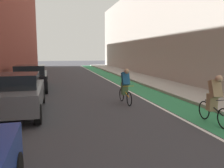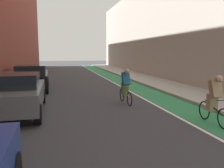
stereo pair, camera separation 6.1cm
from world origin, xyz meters
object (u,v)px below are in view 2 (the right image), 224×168
cyclist_mid (214,99)px  cyclist_trailing (125,85)px  parked_sedan_black (32,77)px  parked_sedan_gray (15,93)px

cyclist_mid → cyclist_trailing: size_ratio=1.01×
parked_sedan_black → cyclist_trailing: cyclist_trailing is taller
parked_sedan_gray → parked_sedan_black: 5.73m
parked_sedan_gray → cyclist_mid: (6.42, -2.79, 0.02)m
parked_sedan_black → cyclist_trailing: size_ratio=2.72×
cyclist_mid → parked_sedan_gray: bearing=156.5°
parked_sedan_black → cyclist_mid: size_ratio=2.69×
parked_sedan_gray → parked_sedan_black: (0.00, 5.73, 0.00)m
cyclist_mid → cyclist_trailing: (-1.90, 3.53, 0.04)m
parked_sedan_black → parked_sedan_gray: bearing=-90.0°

